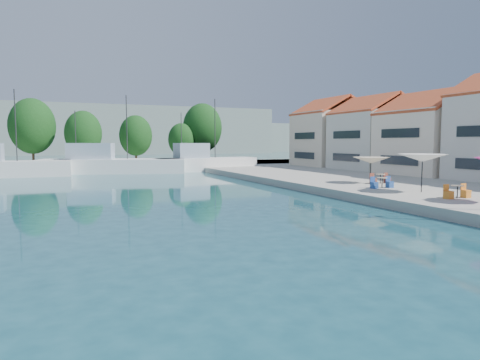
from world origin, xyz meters
name	(u,v)px	position (x,y,z in m)	size (l,w,h in m)	color
quay_right	(440,180)	(22.00, 30.00, 0.30)	(32.00, 92.00, 0.60)	#A29F92
quay_far	(86,167)	(-8.00, 67.00, 0.30)	(90.00, 16.00, 0.60)	#A29F92
hill_east	(189,138)	(40.00, 180.00, 6.00)	(140.00, 40.00, 12.00)	gray
building_04	(432,131)	(24.00, 33.00, 5.02)	(9.00, 8.80, 9.20)	#F7E1C5
building_05	(373,131)	(24.00, 42.00, 5.26)	(8.40, 8.80, 9.70)	beige
building_06	(331,131)	(24.00, 51.00, 5.50)	(9.00, 8.80, 10.20)	beige
trawler_02	(0,168)	(-17.78, 53.93, 1.07)	(14.08, 3.94, 10.20)	silver
trawler_03	(109,165)	(-5.83, 55.83, 1.07)	(18.34, 8.87, 10.20)	white
trawler_04	(203,163)	(6.40, 55.24, 1.07)	(14.25, 4.93, 10.20)	white
tree_04	(32,126)	(-15.31, 71.86, 6.35)	(6.72, 6.72, 9.95)	#3F2B19
tree_05	(83,133)	(-8.22, 68.75, 5.26)	(5.46, 5.46, 8.08)	#3F2B19
tree_06	(136,136)	(-0.45, 68.61, 4.97)	(5.11, 5.11, 7.57)	#3F2B19
tree_07	(181,140)	(7.55, 70.97, 4.39)	(4.44, 4.44, 6.57)	#3F2B19
tree_08	(202,128)	(11.65, 71.95, 6.45)	(6.84, 6.84, 10.13)	#3F2B19
umbrella_white	(423,158)	(10.40, 20.95, 2.86)	(3.12, 3.12, 2.52)	black
umbrella_cream	(371,160)	(11.54, 27.37, 2.45)	(2.92, 2.92, 2.10)	black
cafe_table_01	(457,193)	(9.95, 17.80, 0.89)	(1.82, 0.70, 0.76)	black
cafe_table_02	(382,184)	(9.78, 23.99, 0.89)	(1.82, 0.70, 0.76)	black
cafe_table_03	(380,180)	(12.07, 26.81, 0.89)	(1.82, 0.70, 0.76)	black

